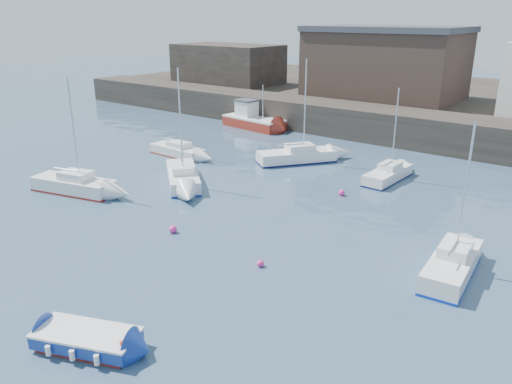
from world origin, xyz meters
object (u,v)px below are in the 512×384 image
Objects in this scene: sailboat_f at (388,174)px; buoy_far at (341,195)px; sailboat_h at (297,156)px; buoy_near at (173,233)px; buoy_mid at (260,266)px; blue_dinghy at (87,339)px; fishing_boat at (252,119)px; sailboat_a at (74,185)px; sailboat_b at (183,176)px; sailboat_e at (178,151)px; sailboat_c at (452,264)px.

sailboat_f is 15.64× the size of buoy_far.
buoy_near is at bearing -81.82° from sailboat_h.
buoy_mid is at bearing -1.66° from buoy_near.
blue_dinghy is 10.43m from buoy_near.
buoy_near is at bearing -61.11° from fishing_boat.
sailboat_h is (8.00, 15.61, -0.01)m from sailboat_a.
buoy_mid is at bearing -2.53° from sailboat_a.
fishing_boat is at bearing 113.06° from sailboat_b.
blue_dinghy is 0.53× the size of sailboat_a.
sailboat_a is 17.57× the size of buoy_near.
buoy_near is (-5.10, 9.09, -0.41)m from blue_dinghy.
sailboat_b is at bearing -66.94° from fishing_boat.
buoy_mid is (8.63, -16.34, -0.54)m from sailboat_h.
blue_dinghy is 0.60× the size of sailboat_e.
blue_dinghy is 0.51× the size of sailboat_b.
sailboat_c is 16.05× the size of buoy_near.
sailboat_h is (-8.00, -0.07, 0.07)m from sailboat_f.
blue_dinghy is 9.72× the size of buoy_far.
fishing_boat is at bearing 128.79° from buoy_mid.
buoy_far is (16.15, -0.30, -0.45)m from sailboat_e.
sailboat_b is 11.44m from buoy_far.
sailboat_f is 18.77× the size of buoy_mid.
fishing_boat reaches higher than blue_dinghy.
buoy_near is at bearing 178.34° from buoy_mid.
sailboat_f is at bearing 88.70° from blue_dinghy.
buoy_far is at bearing 35.67° from sailboat_a.
sailboat_a reaches higher than blue_dinghy.
sailboat_h is at bearing -36.57° from fishing_boat.
sailboat_b is at bearing 125.05° from blue_dinghy.
sailboat_c is (24.24, 4.10, -0.00)m from sailboat_a.
buoy_far is (10.41, 4.70, -0.54)m from sailboat_b.
sailboat_c is at bearing 18.49° from buoy_near.
sailboat_e is (-1.27, 10.98, -0.10)m from sailboat_a.
sailboat_e reaches higher than blue_dinghy.
sailboat_e is at bearing 138.91° from sailboat_b.
sailboat_h is (-16.24, 11.50, -0.01)m from sailboat_c.
blue_dinghy reaches higher than buoy_far.
buoy_far reaches higher than buoy_mid.
buoy_mid is at bearing -33.20° from sailboat_e.
fishing_boat is (-18.58, 33.53, 0.51)m from blue_dinghy.
sailboat_f reaches higher than buoy_near.
sailboat_c is at bearing -54.54° from sailboat_f.
fishing_boat is 13.05m from sailboat_e.
sailboat_e reaches higher than fishing_boat.
blue_dinghy is 25.33m from sailboat_f.
buoy_mid is (6.31, -0.18, 0.00)m from buoy_near.
sailboat_a reaches higher than sailboat_e.
sailboat_h is at bearing 69.84° from sailboat_b.
sailboat_f is (0.57, 25.32, 0.07)m from blue_dinghy.
buoy_near is (10.32, -0.55, -0.56)m from sailboat_a.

